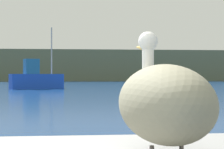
# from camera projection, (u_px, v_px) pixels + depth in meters

# --- Properties ---
(hillside_backdrop) EXTENTS (140.00, 17.39, 6.32)m
(hillside_backdrop) POSITION_uv_depth(u_px,v_px,m) (71.00, 66.00, 84.76)
(hillside_backdrop) COLOR #5B664C
(hillside_backdrop) RESTS_ON ground
(pelican) EXTENTS (0.67, 1.38, 0.91)m
(pelican) POSITION_uv_depth(u_px,v_px,m) (164.00, 103.00, 2.60)
(pelican) COLOR gray
(pelican) RESTS_ON pier_dock
(fishing_boat_blue) EXTENTS (4.95, 3.15, 5.71)m
(fishing_boat_blue) POSITION_uv_depth(u_px,v_px,m) (36.00, 79.00, 35.41)
(fishing_boat_blue) COLOR blue
(fishing_boat_blue) RESTS_ON ground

